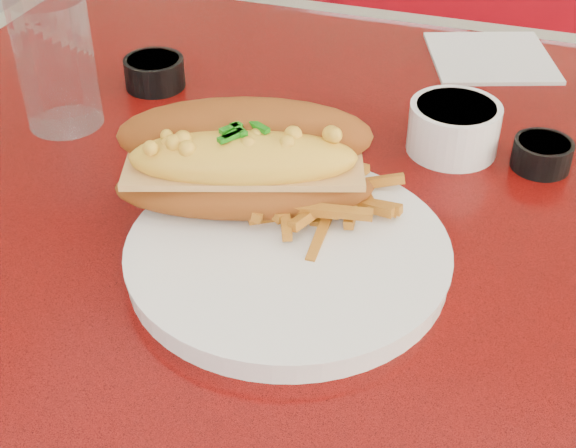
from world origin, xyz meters
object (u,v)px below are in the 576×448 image
(fork, at_px, (363,222))
(gravy_ramekin, at_px, (454,127))
(water_tumbler, at_px, (56,63))
(sauce_cup_left, at_px, (154,71))
(diner_table, at_px, (421,339))
(mac_hoagie, at_px, (244,161))
(sauce_cup_right, at_px, (542,153))
(booth_bench_far, at_px, (483,181))
(dinner_plate, at_px, (288,255))

(fork, xyz_separation_m, gravy_ramekin, (0.05, 0.17, 0.01))
(water_tumbler, bearing_deg, sauce_cup_left, 63.82)
(diner_table, distance_m, fork, 0.20)
(diner_table, bearing_deg, fork, -127.06)
(mac_hoagie, xyz_separation_m, sauce_cup_right, (0.23, 0.16, -0.04))
(sauce_cup_left, distance_m, sauce_cup_right, 0.41)
(booth_bench_far, height_order, sauce_cup_left, booth_bench_far)
(sauce_cup_right, bearing_deg, diner_table, -129.76)
(mac_hoagie, bearing_deg, gravy_ramekin, 30.25)
(diner_table, bearing_deg, mac_hoagie, -155.47)
(sauce_cup_right, relative_size, water_tumbler, 0.46)
(diner_table, height_order, sauce_cup_left, sauce_cup_left)
(sauce_cup_right, distance_m, water_tumbler, 0.47)
(diner_table, bearing_deg, gravy_ramekin, 93.65)
(gravy_ramekin, bearing_deg, fork, -105.38)
(diner_table, height_order, sauce_cup_right, sauce_cup_right)
(booth_bench_far, relative_size, dinner_plate, 3.91)
(dinner_plate, distance_m, gravy_ramekin, 0.23)
(dinner_plate, height_order, water_tumbler, water_tumbler)
(mac_hoagie, xyz_separation_m, gravy_ramekin, (0.15, 0.17, -0.03))
(water_tumbler, bearing_deg, diner_table, -3.84)
(booth_bench_far, bearing_deg, fork, -93.36)
(mac_hoagie, distance_m, fork, 0.11)
(diner_table, distance_m, sauce_cup_left, 0.40)
(dinner_plate, bearing_deg, booth_bench_far, 83.90)
(sauce_cup_right, bearing_deg, dinner_plate, -129.98)
(fork, xyz_separation_m, sauce_cup_left, (-0.28, 0.20, -0.00))
(diner_table, height_order, fork, fork)
(mac_hoagie, bearing_deg, dinner_plate, -60.22)
(dinner_plate, height_order, sauce_cup_left, sauce_cup_left)
(gravy_ramekin, distance_m, sauce_cup_right, 0.08)
(gravy_ramekin, height_order, water_tumbler, water_tumbler)
(fork, bearing_deg, mac_hoagie, 71.83)
(mac_hoagie, bearing_deg, diner_table, 6.12)
(dinner_plate, xyz_separation_m, water_tumbler, (-0.28, 0.14, 0.05))
(mac_hoagie, relative_size, sauce_cup_right, 3.90)
(diner_table, bearing_deg, sauce_cup_right, 50.24)
(dinner_plate, xyz_separation_m, gravy_ramekin, (0.09, 0.21, 0.02))
(mac_hoagie, height_order, fork, mac_hoagie)
(diner_table, relative_size, dinner_plate, 4.01)
(dinner_plate, distance_m, sauce_cup_right, 0.27)
(sauce_cup_left, bearing_deg, water_tumbler, -116.18)
(dinner_plate, relative_size, sauce_cup_left, 3.80)
(water_tumbler, bearing_deg, gravy_ramekin, 10.65)
(booth_bench_far, distance_m, dinner_plate, 1.06)
(diner_table, relative_size, fork, 8.35)
(diner_table, height_order, water_tumbler, water_tumbler)
(sauce_cup_left, bearing_deg, fork, -34.67)
(fork, height_order, water_tumbler, water_tumbler)
(booth_bench_far, height_order, water_tumbler, same)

